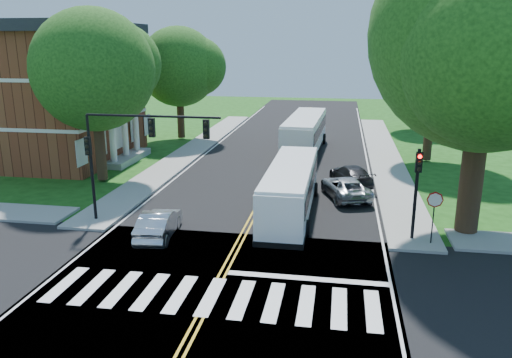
% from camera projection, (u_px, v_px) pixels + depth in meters
% --- Properties ---
extents(ground, '(140.00, 140.00, 0.00)m').
position_uv_depth(ground, '(214.00, 290.00, 19.34)').
color(ground, '#184411').
rests_on(ground, ground).
extents(road, '(14.00, 96.00, 0.01)m').
position_uv_depth(road, '(275.00, 174.00, 36.45)').
color(road, black).
rests_on(road, ground).
extents(cross_road, '(60.00, 12.00, 0.01)m').
position_uv_depth(cross_road, '(214.00, 290.00, 19.34)').
color(cross_road, black).
rests_on(cross_road, ground).
extents(center_line, '(0.36, 70.00, 0.01)m').
position_uv_depth(center_line, '(282.00, 161.00, 40.25)').
color(center_line, gold).
rests_on(center_line, road).
extents(edge_line_w, '(0.12, 70.00, 0.01)m').
position_uv_depth(edge_line_w, '(200.00, 158.00, 41.35)').
color(edge_line_w, silver).
rests_on(edge_line_w, road).
extents(edge_line_e, '(0.12, 70.00, 0.01)m').
position_uv_depth(edge_line_e, '(368.00, 165.00, 39.14)').
color(edge_line_e, silver).
rests_on(edge_line_e, road).
extents(crosswalk, '(12.60, 3.00, 0.01)m').
position_uv_depth(crosswalk, '(211.00, 296.00, 18.86)').
color(crosswalk, silver).
rests_on(crosswalk, road).
extents(stop_bar, '(6.60, 0.40, 0.01)m').
position_uv_depth(stop_bar, '(307.00, 278.00, 20.29)').
color(stop_bar, silver).
rests_on(stop_bar, road).
extents(sidewalk_nw, '(2.60, 40.00, 0.15)m').
position_uv_depth(sidewalk_nw, '(193.00, 149.00, 44.43)').
color(sidewalk_nw, gray).
rests_on(sidewalk_nw, ground).
extents(sidewalk_ne, '(2.60, 40.00, 0.15)m').
position_uv_depth(sidewalk_ne, '(384.00, 156.00, 41.73)').
color(sidewalk_ne, gray).
rests_on(sidewalk_ne, ground).
extents(tree_ne_big, '(10.80, 10.80, 14.91)m').
position_uv_depth(tree_ne_big, '(489.00, 35.00, 22.61)').
color(tree_ne_big, '#322314').
rests_on(tree_ne_big, ground).
extents(tree_west_near, '(8.00, 8.00, 11.40)m').
position_uv_depth(tree_west_near, '(94.00, 70.00, 32.52)').
color(tree_west_near, '#322314').
rests_on(tree_west_near, ground).
extents(tree_west_far, '(7.60, 7.60, 10.67)m').
position_uv_depth(tree_west_far, '(179.00, 67.00, 47.78)').
color(tree_west_far, '#322314').
rests_on(tree_west_far, ground).
extents(tree_east_mid, '(8.40, 8.40, 11.93)m').
position_uv_depth(tree_east_mid, '(435.00, 62.00, 38.20)').
color(tree_east_mid, '#322314').
rests_on(tree_east_mid, ground).
extents(tree_east_far, '(7.20, 7.20, 10.34)m').
position_uv_depth(tree_east_far, '(418.00, 66.00, 53.51)').
color(tree_east_far, '#322314').
rests_on(tree_east_far, ground).
extents(brick_building, '(20.00, 13.00, 10.80)m').
position_uv_depth(brick_building, '(11.00, 92.00, 40.47)').
color(brick_building, maroon).
rests_on(brick_building, ground).
extents(signal_nw, '(7.15, 0.46, 5.66)m').
position_uv_depth(signal_nw, '(131.00, 143.00, 25.24)').
color(signal_nw, black).
rests_on(signal_nw, ground).
extents(signal_ne, '(0.30, 0.46, 4.40)m').
position_uv_depth(signal_ne, '(417.00, 182.00, 23.34)').
color(signal_ne, black).
rests_on(signal_ne, ground).
extents(stop_sign, '(0.76, 0.08, 2.53)m').
position_uv_depth(stop_sign, '(434.00, 205.00, 23.02)').
color(stop_sign, black).
rests_on(stop_sign, ground).
extents(bus_lead, '(2.66, 10.80, 2.79)m').
position_uv_depth(bus_lead, '(291.00, 189.00, 27.57)').
color(bus_lead, white).
rests_on(bus_lead, road).
extents(bus_follow, '(3.35, 12.32, 3.16)m').
position_uv_depth(bus_follow, '(305.00, 133.00, 43.16)').
color(bus_follow, white).
rests_on(bus_follow, road).
extents(hatchback, '(1.87, 4.30, 1.37)m').
position_uv_depth(hatchback, '(159.00, 224.00, 24.45)').
color(hatchback, silver).
rests_on(hatchback, road).
extents(suv, '(3.50, 5.18, 1.32)m').
position_uv_depth(suv, '(345.00, 187.00, 30.71)').
color(suv, '#A4A7AB').
rests_on(suv, road).
extents(dark_sedan, '(3.30, 4.98, 1.34)m').
position_uv_depth(dark_sedan, '(351.00, 175.00, 33.45)').
color(dark_sedan, black).
rests_on(dark_sedan, road).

